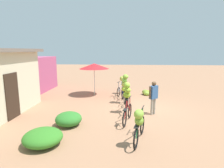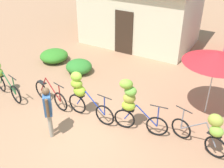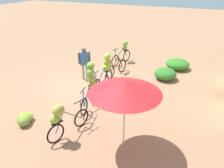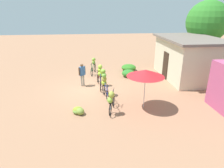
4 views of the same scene
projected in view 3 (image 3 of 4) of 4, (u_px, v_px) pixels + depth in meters
The scene contains 11 objects.
ground_plane at pixel (89, 86), 9.96m from camera, with size 60.00×60.00×0.00m, color #A57454.
hedge_bush_front_left at pixel (178, 64), 11.70m from camera, with size 1.21×1.24×0.52m, color #357D25.
hedge_bush_front_right at pixel (165, 74), 10.50m from camera, with size 1.07×1.04×0.54m, color #30782A.
market_umbrella at pixel (125, 87), 5.59m from camera, with size 1.95×1.95×2.12m.
bicycle_leftmost at pixel (123, 51), 12.34m from camera, with size 1.71×0.51×1.22m.
bicycle_near_pile at pixel (117, 69), 10.86m from camera, with size 1.67×0.40×0.96m.
bicycle_center_loaded at pixel (105, 68), 9.57m from camera, with size 1.75×0.43×1.50m.
bicycle_by_shop at pixel (91, 82), 8.15m from camera, with size 1.60×0.46×1.66m.
bicycle_rightmost at pixel (62, 118), 6.46m from camera, with size 1.62×0.54×1.23m.
banana_pile_on_ground at pixel (25, 118), 7.40m from camera, with size 0.82×0.77×0.34m.
person_vendor at pixel (84, 61), 10.18m from camera, with size 0.42×0.45×1.57m.
Camera 3 is at (7.71, 4.55, 4.49)m, focal length 34.99 mm.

